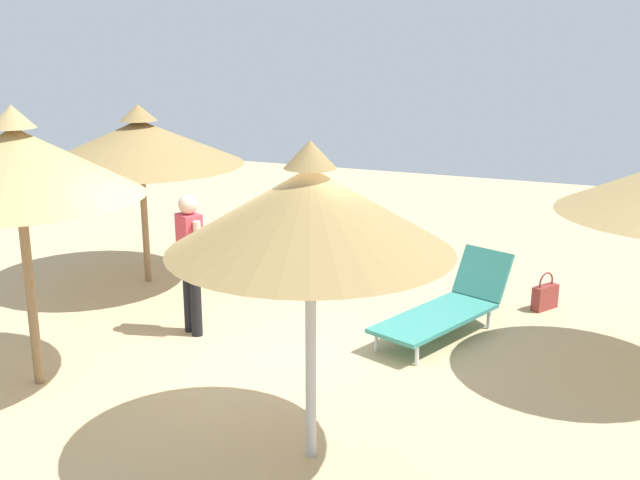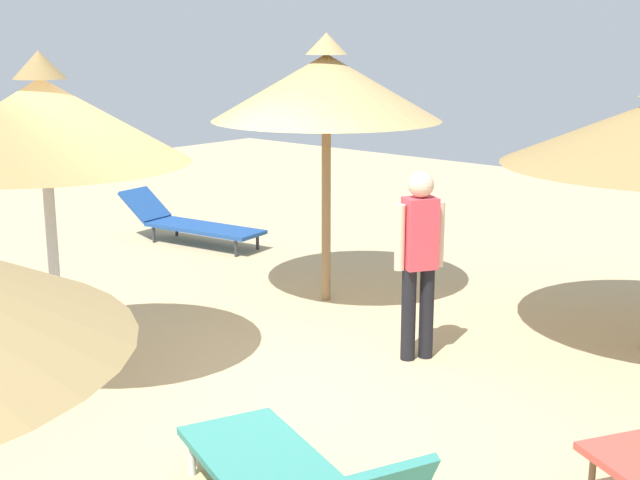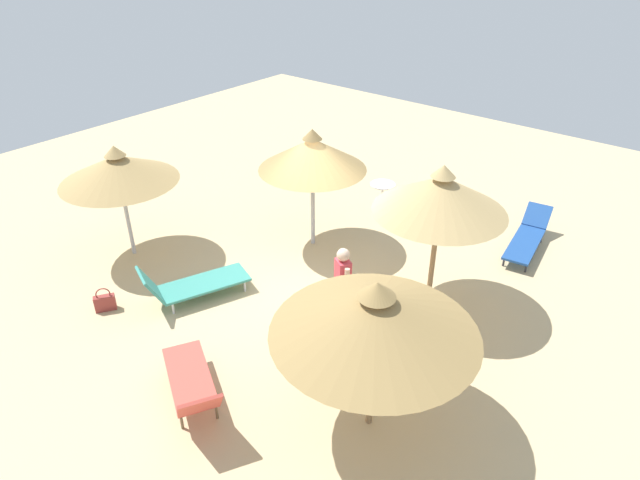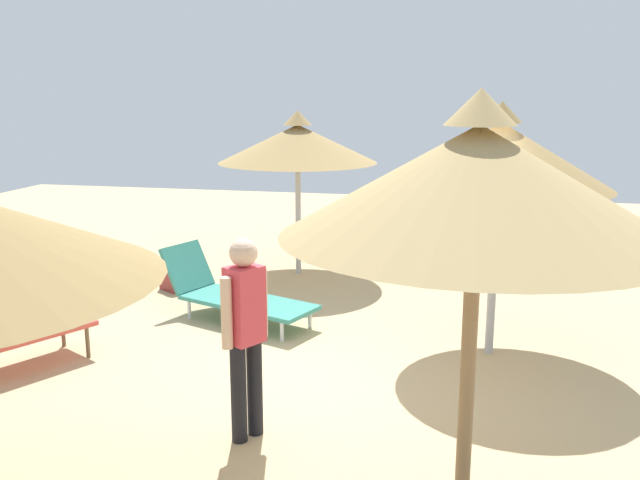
% 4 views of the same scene
% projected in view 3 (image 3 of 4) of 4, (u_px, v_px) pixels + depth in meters
% --- Properties ---
extents(ground, '(24.00, 24.00, 0.10)m').
position_uv_depth(ground, '(313.00, 279.00, 11.59)').
color(ground, tan).
extents(parasol_umbrella_far_left, '(2.41, 2.41, 2.85)m').
position_uv_depth(parasol_umbrella_far_left, '(441.00, 194.00, 9.70)').
color(parasol_umbrella_far_left, olive).
rests_on(parasol_umbrella_far_left, ground).
extents(parasol_umbrella_near_left, '(2.32, 2.32, 2.72)m').
position_uv_depth(parasol_umbrella_near_left, '(312.00, 154.00, 11.65)').
color(parasol_umbrella_near_left, '#B2B2B7').
rests_on(parasol_umbrella_near_left, ground).
extents(parasol_umbrella_center, '(2.85, 2.85, 2.53)m').
position_uv_depth(parasol_umbrella_center, '(375.00, 315.00, 7.25)').
color(parasol_umbrella_center, olive).
rests_on(parasol_umbrella_center, ground).
extents(parasol_umbrella_front, '(2.43, 2.43, 2.53)m').
position_uv_depth(parasol_umbrella_front, '(118.00, 169.00, 11.34)').
color(parasol_umbrella_front, '#B2B2B7').
rests_on(parasol_umbrella_front, ground).
extents(lounge_chair_near_right, '(2.15, 1.37, 0.87)m').
position_uv_depth(lounge_chair_near_right, '(191.00, 284.00, 10.74)').
color(lounge_chair_near_right, teal).
rests_on(lounge_chair_near_right, ground).
extents(lounge_chair_back, '(1.48, 2.01, 1.00)m').
position_uv_depth(lounge_chair_back, '(192.00, 385.00, 8.28)').
color(lounge_chair_back, '#CC4C3F').
rests_on(lounge_chair_back, ground).
extents(lounge_chair_far_right, '(2.27, 0.87, 0.67)m').
position_uv_depth(lounge_chair_far_right, '(528.00, 237.00, 12.41)').
color(lounge_chair_far_right, '#1E478C').
rests_on(lounge_chair_far_right, ground).
extents(person_standing_edge, '(0.33, 0.41, 1.70)m').
position_uv_depth(person_standing_edge, '(343.00, 285.00, 9.64)').
color(person_standing_edge, black).
rests_on(person_standing_edge, ground).
extents(handbag, '(0.40, 0.32, 0.50)m').
position_uv_depth(handbag, '(105.00, 302.00, 10.51)').
color(handbag, maroon).
rests_on(handbag, ground).
extents(side_table_round, '(0.64, 0.64, 0.69)m').
position_uv_depth(side_table_round, '(382.00, 192.00, 14.00)').
color(side_table_round, silver).
rests_on(side_table_round, ground).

